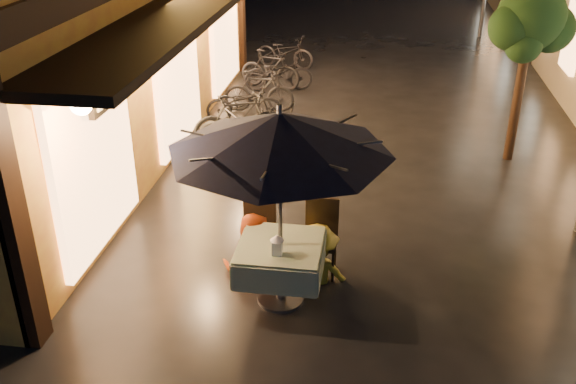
% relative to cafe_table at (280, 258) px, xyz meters
% --- Properties ---
extents(ground, '(90.00, 90.00, 0.00)m').
position_rel_cafe_table_xyz_m(ground, '(0.96, 0.24, -0.59)').
color(ground, black).
rests_on(ground, ground).
extents(street_tree, '(1.43, 1.20, 3.15)m').
position_rel_cafe_table_xyz_m(street_tree, '(3.37, 4.75, 1.83)').
color(street_tree, black).
rests_on(street_tree, ground).
extents(cafe_table, '(0.99, 0.99, 0.78)m').
position_rel_cafe_table_xyz_m(cafe_table, '(0.00, 0.00, 0.00)').
color(cafe_table, '#59595E').
rests_on(cafe_table, ground).
extents(patio_umbrella, '(2.47, 2.47, 2.46)m').
position_rel_cafe_table_xyz_m(patio_umbrella, '(0.00, 0.00, 1.56)').
color(patio_umbrella, '#59595E').
rests_on(patio_umbrella, ground).
extents(cafe_chair_left, '(0.42, 0.42, 0.97)m').
position_rel_cafe_table_xyz_m(cafe_chair_left, '(-0.40, 0.74, -0.05)').
color(cafe_chair_left, black).
rests_on(cafe_chair_left, ground).
extents(cafe_chair_right, '(0.42, 0.42, 0.97)m').
position_rel_cafe_table_xyz_m(cafe_chair_right, '(0.40, 0.74, -0.05)').
color(cafe_chair_right, black).
rests_on(cafe_chair_right, ground).
extents(table_lantern, '(0.16, 0.16, 0.25)m').
position_rel_cafe_table_xyz_m(table_lantern, '(0.00, -0.22, 0.33)').
color(table_lantern, white).
rests_on(table_lantern, cafe_table).
extents(person_orange, '(0.85, 0.70, 1.64)m').
position_rel_cafe_table_xyz_m(person_orange, '(-0.46, 0.52, 0.23)').
color(person_orange, '#D65217').
rests_on(person_orange, ground).
extents(person_yellow, '(1.01, 0.68, 1.44)m').
position_rel_cafe_table_xyz_m(person_yellow, '(0.38, 0.53, 0.13)').
color(person_yellow, gold).
rests_on(person_yellow, ground).
extents(bicycle_0, '(1.88, 1.04, 0.94)m').
position_rel_cafe_table_xyz_m(bicycle_0, '(-1.32, 4.12, -0.12)').
color(bicycle_0, black).
rests_on(bicycle_0, ground).
extents(bicycle_1, '(1.73, 1.13, 1.01)m').
position_rel_cafe_table_xyz_m(bicycle_1, '(-1.51, 4.59, -0.08)').
color(bicycle_1, black).
rests_on(bicycle_1, ground).
extents(bicycle_2, '(1.60, 0.87, 0.80)m').
position_rel_cafe_table_xyz_m(bicycle_2, '(-1.68, 5.87, -0.19)').
color(bicycle_2, black).
rests_on(bicycle_2, ground).
extents(bicycle_3, '(1.51, 0.55, 0.89)m').
position_rel_cafe_table_xyz_m(bicycle_3, '(-1.49, 6.53, -0.14)').
color(bicycle_3, black).
rests_on(bicycle_3, ground).
extents(bicycle_4, '(1.67, 0.90, 0.83)m').
position_rel_cafe_table_xyz_m(bicycle_4, '(-1.32, 8.04, -0.17)').
color(bicycle_4, black).
rests_on(bicycle_4, ground).
extents(bicycle_5, '(1.56, 0.83, 0.90)m').
position_rel_cafe_table_xyz_m(bicycle_5, '(-1.54, 8.19, -0.14)').
color(bicycle_5, black).
rests_on(bicycle_5, ground).
extents(bicycle_6, '(1.66, 0.95, 0.83)m').
position_rel_cafe_table_xyz_m(bicycle_6, '(-1.46, 9.97, -0.17)').
color(bicycle_6, black).
rests_on(bicycle_6, ground).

